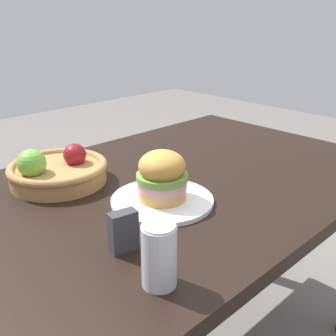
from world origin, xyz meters
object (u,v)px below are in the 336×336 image
(sandwich, at_px, (162,176))
(plate, at_px, (162,200))
(napkin_holder, at_px, (123,231))
(soda_can, at_px, (159,255))
(fruit_basket, at_px, (57,170))

(sandwich, bearing_deg, plate, 0.00)
(plate, distance_m, napkin_holder, 0.24)
(plate, relative_size, napkin_holder, 3.04)
(soda_can, bearing_deg, plate, 45.85)
(fruit_basket, height_order, napkin_holder, fruit_basket)
(fruit_basket, xyz_separation_m, napkin_holder, (-0.08, -0.42, 0.01))
(plate, bearing_deg, napkin_holder, -153.12)
(sandwich, distance_m, fruit_basket, 0.34)
(fruit_basket, bearing_deg, napkin_holder, -101.08)
(sandwich, height_order, soda_can, sandwich)
(plate, height_order, napkin_holder, napkin_holder)
(plate, xyz_separation_m, fruit_basket, (-0.13, 0.31, 0.03))
(fruit_basket, bearing_deg, sandwich, -67.05)
(sandwich, relative_size, soda_can, 1.08)
(sandwich, relative_size, napkin_holder, 1.51)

